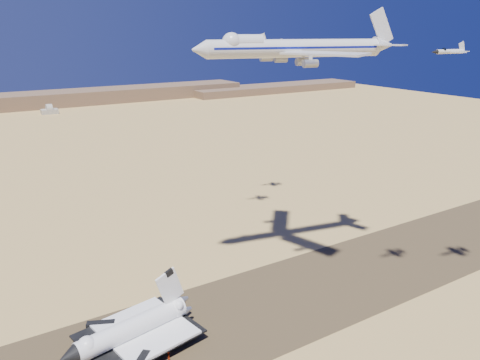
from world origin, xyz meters
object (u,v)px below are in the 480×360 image
crew_c (168,354)px  chase_jet_d (270,45)px  crew_a (154,350)px  carrier_747 (291,48)px  chase_jet_c (252,40)px  shuttle (132,330)px  crew_b (169,358)px  chase_jet_a (449,51)px

crew_c → chase_jet_d: size_ratio=0.12×
crew_a → chase_jet_d: size_ratio=0.12×
crew_c → chase_jet_d: (97.41, 86.71, 86.96)m
carrier_747 → chase_jet_c: bearing=83.5°
shuttle → chase_jet_d: 153.69m
carrier_747 → crew_b: bearing=-147.9°
shuttle → crew_b: shuttle is taller
crew_a → crew_b: bearing=-142.1°
chase_jet_c → chase_jet_d: 29.41m
crew_c → chase_jet_a: size_ratio=0.12×
chase_jet_c → chase_jet_d: bearing=53.7°
crew_c → chase_jet_d: 156.75m
carrier_747 → crew_c: bearing=-149.4°
shuttle → chase_jet_c: chase_jet_c is taller
carrier_747 → chase_jet_a: carrier_747 is taller
crew_a → chase_jet_a: size_ratio=0.12×
crew_c → chase_jet_c: (74.42, 68.62, 89.88)m
crew_b → crew_c: (0.72, 2.00, 0.03)m
shuttle → carrier_747: size_ratio=0.57×
crew_b → chase_jet_a: 124.59m
shuttle → chase_jet_a: size_ratio=3.07×
shuttle → crew_a: 9.10m
carrier_747 → crew_b: (-59.70, -22.56, -87.80)m
chase_jet_a → crew_b: bearing=169.8°
crew_c → shuttle: bearing=-20.1°
crew_b → chase_jet_c: 136.81m
chase_jet_a → chase_jet_c: chase_jet_c is taller
carrier_747 → crew_a: (-62.19, -16.67, -87.76)m
crew_a → crew_c: (3.21, -3.88, -0.02)m
crew_b → chase_jet_c: bearing=-90.4°
chase_jet_a → chase_jet_c: (-10.92, 91.31, 2.23)m
crew_b → chase_jet_a: size_ratio=0.12×
chase_jet_c → chase_jet_a: bearing=-67.7°
shuttle → crew_c: bearing=-63.7°
chase_jet_c → shuttle: bearing=-129.0°
carrier_747 → crew_a: 108.84m
shuttle → crew_a: bearing=-65.5°
chase_jet_a → chase_jet_d: chase_jet_a is taller
shuttle → crew_b: size_ratio=26.33×
shuttle → crew_c: shuttle is taller
chase_jet_a → crew_c: bearing=168.4°
carrier_747 → crew_b: 108.55m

